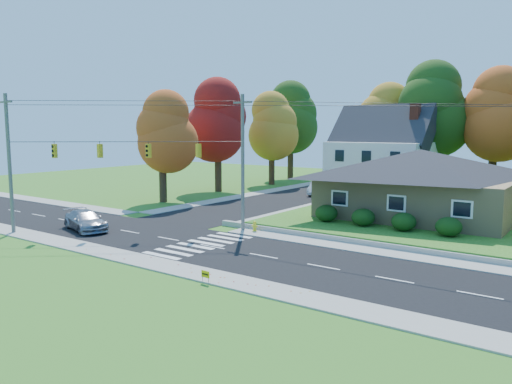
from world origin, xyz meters
TOP-DOWN VIEW (x-y plane):
  - ground at (0.00, 0.00)m, footprint 120.00×120.00m
  - road_main at (0.00, 0.00)m, footprint 90.00×8.00m
  - road_cross at (-8.00, 26.00)m, footprint 8.00×44.00m
  - sidewalk_north at (0.00, 5.00)m, footprint 90.00×2.00m
  - sidewalk_south at (0.00, -5.00)m, footprint 90.00×2.00m
  - lawn at (13.00, 21.00)m, footprint 30.00×30.00m
  - ranch_house at (8.00, 16.00)m, footprint 14.60×10.60m
  - colonial_house at (0.04, 28.00)m, footprint 10.40×8.40m
  - hedge_row at (7.50, 9.80)m, footprint 10.70×1.70m
  - traffic_infrastructure at (-0.15, 1.35)m, footprint 38.10×10.66m
  - tree_lot_0 at (-2.00, 34.00)m, footprint 6.72×6.72m
  - tree_lot_1 at (4.00, 33.00)m, footprint 7.84×7.84m
  - tree_lot_2 at (10.00, 34.00)m, footprint 7.28×7.28m
  - tree_west_0 at (-17.00, 12.00)m, footprint 6.16×6.16m
  - tree_west_1 at (-18.00, 22.00)m, footprint 7.28×7.28m
  - tree_west_2 at (-17.00, 32.00)m, footprint 6.72×6.72m
  - tree_west_3 at (-19.00, 40.00)m, footprint 7.84×7.84m
  - silver_sedan at (-11.10, -1.55)m, footprint 5.39×3.38m
  - white_car at (-6.68, 26.25)m, footprint 2.91×4.98m
  - fire_hydrant at (-0.51, 5.32)m, footprint 0.47×0.37m
  - yard_sign at (4.69, -5.97)m, footprint 0.52×0.05m

SIDE VIEW (x-z plane):
  - ground at x=0.00m, z-range 0.00..0.00m
  - road_main at x=0.00m, z-range 0.00..0.02m
  - road_cross at x=-8.00m, z-range 0.00..0.02m
  - sidewalk_north at x=0.00m, z-range 0.00..0.08m
  - sidewalk_south at x=0.00m, z-range 0.00..0.08m
  - lawn at x=13.00m, z-range 0.00..0.50m
  - fire_hydrant at x=-0.51m, z-range -0.02..0.81m
  - yard_sign at x=4.69m, z-range 0.14..0.78m
  - silver_sedan at x=-11.10m, z-range 0.02..1.47m
  - white_car at x=-6.68m, z-range 0.02..1.57m
  - hedge_row at x=7.50m, z-range 0.50..1.77m
  - ranch_house at x=8.00m, z-range 0.57..5.97m
  - colonial_house at x=0.04m, z-range -0.22..9.38m
  - traffic_infrastructure at x=-0.15m, z-range 0.15..10.15m
  - tree_west_0 at x=-17.00m, z-range 1.42..12.89m
  - tree_west_2 at x=-17.00m, z-range 1.55..14.06m
  - tree_lot_0 at x=-2.00m, z-range 2.05..14.56m
  - tree_west_1 at x=-18.00m, z-range 1.68..15.24m
  - tree_lot_2 at x=10.00m, z-range 2.18..15.74m
  - tree_west_3 at x=-19.00m, z-range 1.81..16.41m
  - tree_lot_1 at x=4.00m, z-range 2.31..16.91m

